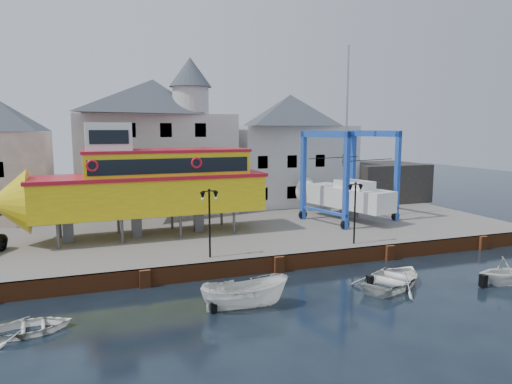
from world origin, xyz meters
name	(u,v)px	position (x,y,z in m)	size (l,w,h in m)	color
ground	(279,272)	(0.00, 0.00, 0.00)	(140.00, 140.00, 0.00)	black
hardstanding	(229,228)	(0.00, 11.00, 0.50)	(44.00, 22.00, 1.00)	slate
quay_wall	(278,264)	(0.00, 0.10, 0.50)	(44.00, 0.47, 1.00)	brown
building_white_main	(156,144)	(-4.87, 18.39, 7.34)	(14.00, 8.30, 14.00)	beige
building_white_right	(290,149)	(9.00, 19.00, 6.60)	(12.00, 8.00, 11.20)	beige
shed_dark	(381,182)	(19.00, 17.00, 3.00)	(8.00, 7.00, 4.00)	black
lamp_post_left	(209,206)	(-4.00, 1.20, 4.17)	(1.12, 0.32, 4.20)	black
lamp_post_right	(355,197)	(6.00, 1.20, 4.17)	(1.12, 0.32, 4.20)	black
tour_boat	(136,184)	(-7.66, 8.17, 4.84)	(18.79, 4.99, 8.13)	#59595E
travel_lift	(342,191)	(9.69, 9.31, 3.42)	(7.95, 9.94, 14.55)	#1B48A1
motorboat_a	(245,308)	(-3.70, -4.73, 0.00)	(1.64, 4.37, 1.69)	white
motorboat_b	(394,285)	(5.22, -4.36, 0.00)	(3.59, 5.02, 1.04)	white
motorboat_c	(505,284)	(11.22, -6.33, 0.00)	(2.80, 3.24, 1.71)	white
motorboat_d	(29,333)	(-13.33, -4.21, 0.00)	(2.50, 3.49, 0.72)	white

